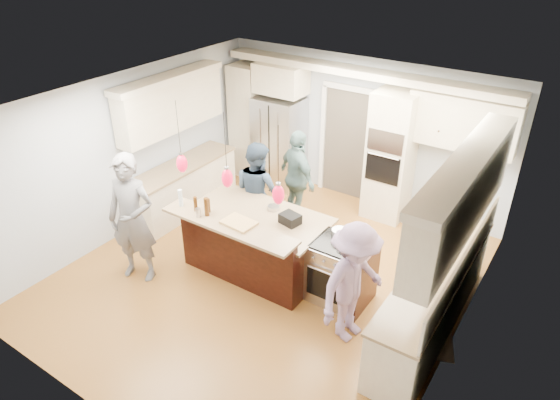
# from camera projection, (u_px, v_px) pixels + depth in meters

# --- Properties ---
(ground_plane) EXTENTS (6.00, 6.00, 0.00)m
(ground_plane) POSITION_uv_depth(u_px,v_px,m) (267.00, 275.00, 7.60)
(ground_plane) COLOR #AC702F
(ground_plane) RESTS_ON ground
(room_shell) EXTENTS (5.54, 6.04, 2.72)m
(room_shell) POSITION_uv_depth(u_px,v_px,m) (266.00, 167.00, 6.71)
(room_shell) COLOR #B2BCC6
(room_shell) RESTS_ON ground
(refrigerator) EXTENTS (0.90, 0.70, 1.80)m
(refrigerator) POSITION_uv_depth(u_px,v_px,m) (279.00, 142.00, 9.82)
(refrigerator) COLOR #B7B7BC
(refrigerator) RESTS_ON ground
(oven_column) EXTENTS (0.72, 0.69, 2.30)m
(oven_column) POSITION_uv_depth(u_px,v_px,m) (391.00, 157.00, 8.61)
(oven_column) COLOR beige
(oven_column) RESTS_ON ground
(back_upper_cabinets) EXTENTS (5.30, 0.61, 2.54)m
(back_upper_cabinets) POSITION_uv_depth(u_px,v_px,m) (319.00, 111.00, 9.14)
(back_upper_cabinets) COLOR beige
(back_upper_cabinets) RESTS_ON ground
(right_counter_run) EXTENTS (0.64, 3.10, 2.51)m
(right_counter_run) POSITION_uv_depth(u_px,v_px,m) (443.00, 263.00, 6.12)
(right_counter_run) COLOR beige
(right_counter_run) RESTS_ON ground
(left_cabinets) EXTENTS (0.64, 2.30, 2.51)m
(left_cabinets) POSITION_uv_depth(u_px,v_px,m) (180.00, 157.00, 8.85)
(left_cabinets) COLOR beige
(left_cabinets) RESTS_ON ground
(kitchen_island) EXTENTS (2.10, 1.46, 1.12)m
(kitchen_island) POSITION_uv_depth(u_px,v_px,m) (256.00, 241.00, 7.54)
(kitchen_island) COLOR black
(kitchen_island) RESTS_ON ground
(island_range) EXTENTS (0.82, 0.71, 0.92)m
(island_range) POSITION_uv_depth(u_px,v_px,m) (341.00, 272.00, 6.92)
(island_range) COLOR #B7B7BC
(island_range) RESTS_ON ground
(pendant_lights) EXTENTS (1.75, 0.15, 1.03)m
(pendant_lights) POSITION_uv_depth(u_px,v_px,m) (227.00, 178.00, 6.47)
(pendant_lights) COLOR black
(pendant_lights) RESTS_ON ground
(person_bar_end) EXTENTS (0.83, 0.67, 1.99)m
(person_bar_end) POSITION_uv_depth(u_px,v_px,m) (132.00, 219.00, 7.13)
(person_bar_end) COLOR slate
(person_bar_end) RESTS_ON ground
(person_far_left) EXTENTS (0.96, 0.83, 1.69)m
(person_far_left) POSITION_uv_depth(u_px,v_px,m) (258.00, 191.00, 8.18)
(person_far_left) COLOR #2C3F56
(person_far_left) RESTS_ON ground
(person_far_right) EXTENTS (1.08, 0.83, 1.71)m
(person_far_right) POSITION_uv_depth(u_px,v_px,m) (297.00, 178.00, 8.57)
(person_far_right) COLOR slate
(person_far_right) RESTS_ON ground
(person_range_side) EXTENTS (0.84, 1.19, 1.67)m
(person_range_side) POSITION_uv_depth(u_px,v_px,m) (353.00, 283.00, 6.11)
(person_range_side) COLOR gray
(person_range_side) RESTS_ON ground
(floor_rug) EXTENTS (1.01, 1.20, 0.01)m
(floor_rug) POSITION_uv_depth(u_px,v_px,m) (425.00, 329.00, 6.58)
(floor_rug) COLOR #947B51
(floor_rug) RESTS_ON ground
(water_bottle) EXTENTS (0.08, 0.08, 0.26)m
(water_bottle) POSITION_uv_depth(u_px,v_px,m) (181.00, 198.00, 7.14)
(water_bottle) COLOR silver
(water_bottle) RESTS_ON kitchen_island
(beer_bottle_a) EXTENTS (0.07, 0.07, 0.22)m
(beer_bottle_a) POSITION_uv_depth(u_px,v_px,m) (195.00, 204.00, 7.03)
(beer_bottle_a) COLOR #40240B
(beer_bottle_a) RESTS_ON kitchen_island
(beer_bottle_b) EXTENTS (0.09, 0.09, 0.27)m
(beer_bottle_b) POSITION_uv_depth(u_px,v_px,m) (207.00, 207.00, 6.91)
(beer_bottle_b) COLOR #40240B
(beer_bottle_b) RESTS_ON kitchen_island
(beer_bottle_c) EXTENTS (0.06, 0.06, 0.21)m
(beer_bottle_c) POSITION_uv_depth(u_px,v_px,m) (208.00, 206.00, 7.00)
(beer_bottle_c) COLOR #40240B
(beer_bottle_c) RESTS_ON kitchen_island
(drink_can) EXTENTS (0.07, 0.07, 0.13)m
(drink_can) POSITION_uv_depth(u_px,v_px,m) (198.00, 212.00, 6.91)
(drink_can) COLOR #B7B7BC
(drink_can) RESTS_ON kitchen_island
(cutting_board) EXTENTS (0.47, 0.35, 0.03)m
(cutting_board) POSITION_uv_depth(u_px,v_px,m) (239.00, 223.00, 6.77)
(cutting_board) COLOR #D8B364
(cutting_board) RESTS_ON kitchen_island
(pot_large) EXTENTS (0.22, 0.22, 0.13)m
(pot_large) POSITION_uv_depth(u_px,v_px,m) (340.00, 234.00, 6.81)
(pot_large) COLOR #B7B7BC
(pot_large) RESTS_ON island_range
(pot_small) EXTENTS (0.19, 0.19, 0.09)m
(pot_small) POSITION_uv_depth(u_px,v_px,m) (344.00, 243.00, 6.65)
(pot_small) COLOR #B7B7BC
(pot_small) RESTS_ON island_range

